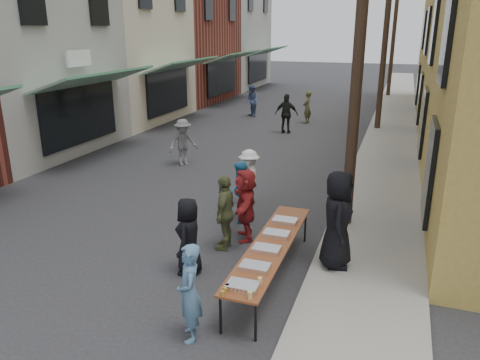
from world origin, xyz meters
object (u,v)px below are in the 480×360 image
Objects in this scene: serving_table at (271,246)px; utility_pole_mid at (386,31)px; catering_tray_sausage at (243,286)px; guest_front_a at (189,236)px; utility_pole_near at (360,34)px; guest_front_c at (240,192)px; utility_pole_far at (394,30)px; server at (338,219)px.

utility_pole_mid is at bearing 85.98° from serving_table.
catering_tray_sausage reaches higher than serving_table.
catering_tray_sausage is 2.12m from guest_front_a.
guest_front_a is (-2.65, -3.34, -3.72)m from utility_pole_near.
guest_front_c is at bearing 109.66° from catering_tray_sausage.
utility_pole_near reaches higher than serving_table.
utility_pole_near is 1.00× the size of utility_pole_far.
guest_front_a is at bearing -99.78° from utility_pole_mid.
utility_pole_mid reaches higher than server.
utility_pole_mid is 14.68m from server.
utility_pole_near is at bearing 91.38° from guest_front_c.
utility_pole_near is 1.00× the size of utility_pole_mid.
utility_pole_far is (0.00, 12.00, 0.00)m from utility_pole_mid.
catering_tray_sausage is 0.33× the size of guest_front_c.
utility_pole_near is at bearing 77.40° from catering_tray_sausage.
utility_pole_far is 5.77× the size of guest_front_a.
guest_front_c is (0.09, 2.79, -0.01)m from guest_front_a.
guest_front_a is at bearing -95.53° from utility_pole_far.
catering_tray_sausage is (-1.06, -16.75, -3.71)m from utility_pole_mid.
utility_pole_near and utility_pole_far have the same top height.
guest_front_c is at bearing -101.51° from utility_pole_mid.
catering_tray_sausage is at bearing 147.62° from server.
server reaches higher than serving_table.
utility_pole_far is 18.00× the size of catering_tray_sausage.
utility_pole_near is at bearing 135.53° from guest_front_a.
utility_pole_far is 4.57× the size of server.
utility_pole_near is 2.25× the size of serving_table.
guest_front_c is at bearing 172.06° from guest_front_a.
utility_pole_far reaches higher than catering_tray_sausage.
guest_front_c reaches higher than serving_table.
catering_tray_sausage is 4.45m from guest_front_c.
guest_front_a is at bearing 103.41° from server.
utility_pole_far reaches higher than guest_front_a.
server reaches higher than guest_front_c.
utility_pole_near reaches higher than server.
utility_pole_near is 24.00m from utility_pole_far.
utility_pole_mid is at bearing -7.94° from server.
utility_pole_mid is 15.60m from serving_table.
utility_pole_mid is at bearing 164.09° from guest_front_a.
utility_pole_far is at bearing 90.00° from utility_pole_near.
guest_front_c is (-1.50, 4.19, -0.02)m from catering_tray_sausage.
server is (2.61, -1.72, 0.31)m from guest_front_c.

